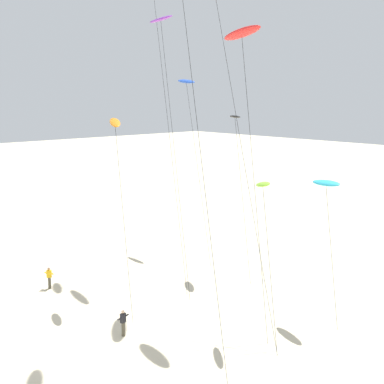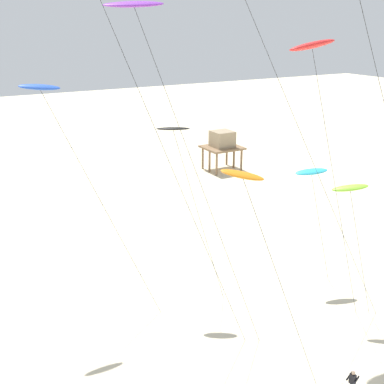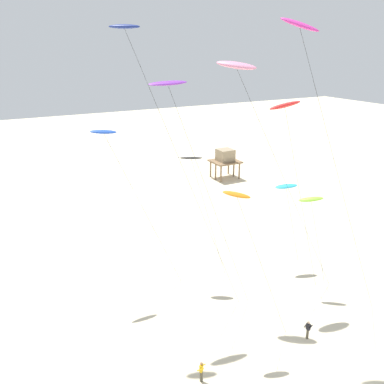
{
  "view_description": "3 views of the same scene",
  "coord_description": "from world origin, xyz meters",
  "px_view_note": "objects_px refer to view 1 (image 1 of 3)",
  "views": [
    {
      "loc": [
        23.82,
        -12.04,
        14.2
      ],
      "look_at": [
        -3.28,
        12.59,
        7.09
      ],
      "focal_mm": 45.78,
      "sensor_mm": 36.0,
      "label": 1
    },
    {
      "loc": [
        -17.65,
        -11.84,
        19.4
      ],
      "look_at": [
        -2.92,
        14.29,
        9.1
      ],
      "focal_mm": 47.14,
      "sensor_mm": 36.0,
      "label": 2
    },
    {
      "loc": [
        -20.68,
        -16.71,
        22.81
      ],
      "look_at": [
        -4.1,
        14.41,
        10.19
      ],
      "focal_mm": 38.27,
      "sensor_mm": 36.0,
      "label": 3
    }
  ],
  "objects_px": {
    "kite_purple": "(161,22)",
    "kite_blue": "(187,84)",
    "kite_black": "(235,119)",
    "kite_flyer_middle": "(123,322)",
    "kite_lime": "(263,186)",
    "kite_red": "(242,34)",
    "kite_flyer_nearest": "(49,277)",
    "kite_orange": "(115,125)",
    "kite_cyan": "(326,184)"
  },
  "relations": [
    {
      "from": "kite_purple",
      "to": "kite_black",
      "type": "xyz_separation_m",
      "value": [
        4.16,
        4.08,
        -7.4
      ]
    },
    {
      "from": "kite_flyer_nearest",
      "to": "kite_blue",
      "type": "bearing_deg",
      "value": 95.56
    },
    {
      "from": "kite_lime",
      "to": "kite_flyer_nearest",
      "type": "xyz_separation_m",
      "value": [
        -15.22,
        -6.21,
        -8.28
      ]
    },
    {
      "from": "kite_red",
      "to": "kite_blue",
      "type": "bearing_deg",
      "value": 150.6
    },
    {
      "from": "kite_blue",
      "to": "kite_orange",
      "type": "bearing_deg",
      "value": -62.75
    },
    {
      "from": "kite_lime",
      "to": "kite_orange",
      "type": "bearing_deg",
      "value": -163.84
    },
    {
      "from": "kite_cyan",
      "to": "kite_flyer_nearest",
      "type": "height_order",
      "value": "kite_cyan"
    },
    {
      "from": "kite_purple",
      "to": "kite_lime",
      "type": "height_order",
      "value": "kite_purple"
    },
    {
      "from": "kite_flyer_nearest",
      "to": "kite_orange",
      "type": "bearing_deg",
      "value": 33.92
    },
    {
      "from": "kite_lime",
      "to": "kite_flyer_middle",
      "type": "height_order",
      "value": "kite_lime"
    },
    {
      "from": "kite_orange",
      "to": "kite_flyer_nearest",
      "type": "relative_size",
      "value": 7.74
    },
    {
      "from": "kite_purple",
      "to": "kite_blue",
      "type": "height_order",
      "value": "kite_purple"
    },
    {
      "from": "kite_purple",
      "to": "kite_blue",
      "type": "relative_size",
      "value": 1.28
    },
    {
      "from": "kite_red",
      "to": "kite_orange",
      "type": "distance_m",
      "value": 10.31
    },
    {
      "from": "kite_red",
      "to": "kite_orange",
      "type": "xyz_separation_m",
      "value": [
        -7.57,
        -4.26,
        -5.56
      ]
    },
    {
      "from": "kite_cyan",
      "to": "kite_purple",
      "type": "bearing_deg",
      "value": -173.17
    },
    {
      "from": "kite_red",
      "to": "kite_flyer_nearest",
      "type": "height_order",
      "value": "kite_red"
    },
    {
      "from": "kite_purple",
      "to": "kite_orange",
      "type": "height_order",
      "value": "kite_purple"
    },
    {
      "from": "kite_red",
      "to": "kite_black",
      "type": "height_order",
      "value": "kite_red"
    },
    {
      "from": "kite_black",
      "to": "kite_cyan",
      "type": "bearing_deg",
      "value": -13.35
    },
    {
      "from": "kite_purple",
      "to": "kite_cyan",
      "type": "bearing_deg",
      "value": 6.83
    },
    {
      "from": "kite_red",
      "to": "kite_purple",
      "type": "bearing_deg",
      "value": 169.44
    },
    {
      "from": "kite_purple",
      "to": "kite_flyer_nearest",
      "type": "height_order",
      "value": "kite_purple"
    },
    {
      "from": "kite_blue",
      "to": "kite_lime",
      "type": "relative_size",
      "value": 1.66
    },
    {
      "from": "kite_black",
      "to": "kite_flyer_middle",
      "type": "xyz_separation_m",
      "value": [
        3.63,
        -13.53,
        -11.62
      ]
    },
    {
      "from": "kite_purple",
      "to": "kite_flyer_middle",
      "type": "relative_size",
      "value": 12.21
    },
    {
      "from": "kite_purple",
      "to": "kite_flyer_nearest",
      "type": "xyz_separation_m",
      "value": [
        -2.17,
        -9.31,
        -19.02
      ]
    },
    {
      "from": "kite_orange",
      "to": "kite_cyan",
      "type": "distance_m",
      "value": 14.46
    },
    {
      "from": "kite_purple",
      "to": "kite_flyer_middle",
      "type": "bearing_deg",
      "value": -50.51
    },
    {
      "from": "kite_red",
      "to": "kite_blue",
      "type": "height_order",
      "value": "kite_red"
    },
    {
      "from": "kite_orange",
      "to": "kite_lime",
      "type": "bearing_deg",
      "value": 16.16
    },
    {
      "from": "kite_purple",
      "to": "kite_black",
      "type": "relative_size",
      "value": 1.59
    },
    {
      "from": "kite_black",
      "to": "kite_flyer_nearest",
      "type": "distance_m",
      "value": 18.83
    },
    {
      "from": "kite_cyan",
      "to": "kite_flyer_nearest",
      "type": "distance_m",
      "value": 21.27
    },
    {
      "from": "kite_purple",
      "to": "kite_black",
      "type": "height_order",
      "value": "kite_purple"
    },
    {
      "from": "kite_cyan",
      "to": "kite_red",
      "type": "bearing_deg",
      "value": -138.64
    },
    {
      "from": "kite_purple",
      "to": "kite_lime",
      "type": "bearing_deg",
      "value": -13.35
    },
    {
      "from": "kite_red",
      "to": "kite_lime",
      "type": "xyz_separation_m",
      "value": [
        2.95,
        -1.22,
        -8.74
      ]
    },
    {
      "from": "kite_red",
      "to": "kite_black",
      "type": "bearing_deg",
      "value": 134.93
    },
    {
      "from": "kite_red",
      "to": "kite_blue",
      "type": "distance_m",
      "value": 15.98
    },
    {
      "from": "kite_black",
      "to": "kite_flyer_nearest",
      "type": "bearing_deg",
      "value": -115.3
    },
    {
      "from": "kite_red",
      "to": "kite_cyan",
      "type": "bearing_deg",
      "value": 41.36
    },
    {
      "from": "kite_blue",
      "to": "kite_orange",
      "type": "xyz_separation_m",
      "value": [
        6.19,
        -12.01,
        -3.06
      ]
    },
    {
      "from": "kite_black",
      "to": "kite_lime",
      "type": "relative_size",
      "value": 1.33
    },
    {
      "from": "kite_red",
      "to": "kite_flyer_nearest",
      "type": "bearing_deg",
      "value": -148.82
    },
    {
      "from": "kite_orange",
      "to": "kite_flyer_middle",
      "type": "distance_m",
      "value": 13.04
    },
    {
      "from": "kite_orange",
      "to": "kite_blue",
      "type": "bearing_deg",
      "value": 117.25
    },
    {
      "from": "kite_blue",
      "to": "kite_lime",
      "type": "xyz_separation_m",
      "value": [
        16.7,
        -8.97,
        -6.25
      ]
    },
    {
      "from": "kite_cyan",
      "to": "kite_flyer_middle",
      "type": "bearing_deg",
      "value": -119.82
    },
    {
      "from": "kite_orange",
      "to": "kite_flyer_middle",
      "type": "bearing_deg",
      "value": -32.22
    }
  ]
}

